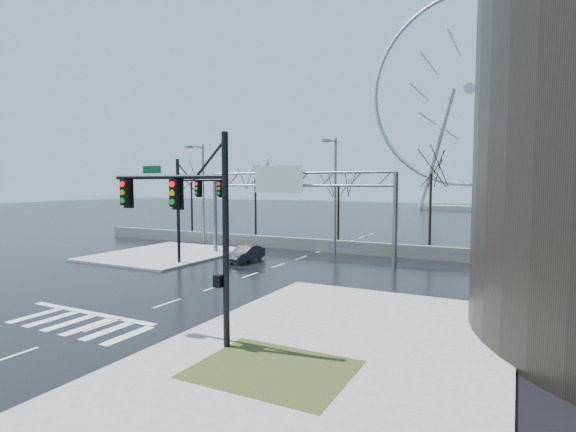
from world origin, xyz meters
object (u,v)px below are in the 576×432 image
Objects in this scene: sign_gantry at (292,196)px; car at (246,254)px; signal_mast_near at (195,218)px; signal_mast_far at (190,201)px; ferris_wheel at (469,97)px.

sign_gantry reaches higher than car.
signal_mast_far is at bearing 130.26° from signal_mast_near.
sign_gantry is (-5.52, 19.00, 0.31)m from signal_mast_near.
car is at bearing -95.62° from ferris_wheel.
signal_mast_near is 17.03m from signal_mast_far.
signal_mast_near reaches higher than sign_gantry.
signal_mast_near is at bearing -89.92° from ferris_wheel.
sign_gantry is at bearing 44.55° from car.
car is at bearing 51.08° from signal_mast_far.
ferris_wheel is at bearing 86.16° from sign_gantry.
signal_mast_far is at bearing -132.47° from sign_gantry.
signal_mast_near reaches higher than car.
car is (-2.76, -2.61, -4.55)m from sign_gantry.
sign_gantry is 5.93m from car.
ferris_wheel reaches higher than car.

